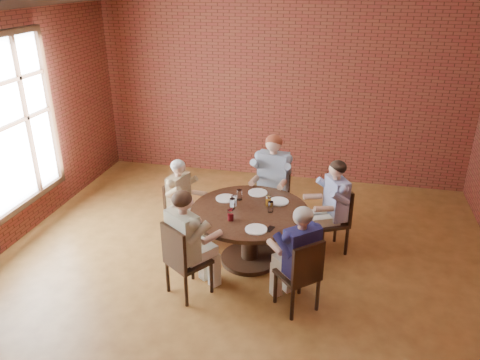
% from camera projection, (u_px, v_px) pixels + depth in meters
% --- Properties ---
extents(floor, '(7.00, 7.00, 0.00)m').
position_uv_depth(floor, '(234.00, 286.00, 5.68)').
color(floor, '#9F6B31').
rests_on(floor, ground).
extents(wall_back, '(7.00, 0.00, 7.00)m').
position_uv_depth(wall_back, '(281.00, 85.00, 8.10)').
color(wall_back, brown).
rests_on(wall_back, ground).
extents(window, '(0.10, 2.16, 2.36)m').
position_uv_depth(window, '(1.00, 129.00, 6.01)').
color(window, white).
rests_on(window, wall_left).
extents(dining_table, '(1.50, 1.50, 0.75)m').
position_uv_depth(dining_table, '(250.00, 225.00, 5.98)').
color(dining_table, black).
rests_on(dining_table, floor).
extents(chair_a, '(0.55, 0.55, 0.92)m').
position_uv_depth(chair_a, '(336.00, 217.00, 6.25)').
color(chair_a, black).
rests_on(chair_a, floor).
extents(diner_a, '(0.79, 0.74, 1.30)m').
position_uv_depth(diner_a, '(331.00, 207.00, 6.17)').
color(diner_a, '#394895').
rests_on(diner_a, floor).
extents(chair_b, '(0.50, 0.50, 0.97)m').
position_uv_depth(chair_b, '(273.00, 190.00, 6.97)').
color(chair_b, black).
rests_on(chair_b, floor).
extents(diner_b, '(0.63, 0.75, 1.39)m').
position_uv_depth(diner_b, '(272.00, 182.00, 6.82)').
color(diner_b, gray).
rests_on(diner_b, floor).
extents(chair_c, '(0.46, 0.46, 0.87)m').
position_uv_depth(chair_c, '(179.00, 209.00, 6.49)').
color(chair_c, black).
rests_on(chair_c, floor).
extents(diner_c, '(0.67, 0.60, 1.22)m').
position_uv_depth(diner_c, '(182.00, 202.00, 6.41)').
color(diner_c, brown).
rests_on(diner_c, floor).
extents(chair_d, '(0.59, 0.59, 0.94)m').
position_uv_depth(chair_d, '(182.00, 258.00, 5.33)').
color(chair_d, black).
rests_on(chair_d, floor).
extents(diner_d, '(0.80, 0.83, 1.33)m').
position_uv_depth(diner_d, '(188.00, 244.00, 5.32)').
color(diner_d, '#BFB096').
rests_on(diner_d, floor).
extents(chair_e, '(0.56, 0.56, 0.91)m').
position_uv_depth(chair_e, '(302.00, 273.00, 5.08)').
color(chair_e, black).
rests_on(chair_e, floor).
extents(diner_e, '(0.77, 0.78, 1.28)m').
position_uv_depth(diner_e, '(298.00, 259.00, 5.09)').
color(diner_e, '#1A1948').
rests_on(diner_e, floor).
extents(plate_a, '(0.26, 0.26, 0.01)m').
position_uv_depth(plate_a, '(279.00, 201.00, 6.09)').
color(plate_a, white).
rests_on(plate_a, dining_table).
extents(plate_b, '(0.26, 0.26, 0.01)m').
position_uv_depth(plate_b, '(258.00, 193.00, 6.34)').
color(plate_b, white).
rests_on(plate_b, dining_table).
extents(plate_c, '(0.26, 0.26, 0.01)m').
position_uv_depth(plate_c, '(226.00, 198.00, 6.18)').
color(plate_c, white).
rests_on(plate_c, dining_table).
extents(plate_d, '(0.26, 0.26, 0.01)m').
position_uv_depth(plate_d, '(256.00, 229.00, 5.43)').
color(plate_d, white).
rests_on(plate_d, dining_table).
extents(glass_a, '(0.07, 0.07, 0.14)m').
position_uv_depth(glass_a, '(271.00, 207.00, 5.82)').
color(glass_a, white).
rests_on(glass_a, dining_table).
extents(glass_b, '(0.07, 0.07, 0.14)m').
position_uv_depth(glass_b, '(268.00, 201.00, 5.98)').
color(glass_b, white).
rests_on(glass_b, dining_table).
extents(glass_c, '(0.07, 0.07, 0.14)m').
position_uv_depth(glass_c, '(239.00, 195.00, 6.13)').
color(glass_c, white).
rests_on(glass_c, dining_table).
extents(glass_d, '(0.07, 0.07, 0.14)m').
position_uv_depth(glass_d, '(234.00, 201.00, 5.97)').
color(glass_d, white).
rests_on(glass_d, dining_table).
extents(glass_e, '(0.07, 0.07, 0.14)m').
position_uv_depth(glass_e, '(232.00, 204.00, 5.89)').
color(glass_e, white).
rests_on(glass_e, dining_table).
extents(glass_f, '(0.07, 0.07, 0.14)m').
position_uv_depth(glass_f, '(230.00, 215.00, 5.62)').
color(glass_f, white).
rests_on(glass_f, dining_table).
extents(smartphone, '(0.11, 0.15, 0.01)m').
position_uv_depth(smartphone, '(270.00, 229.00, 5.45)').
color(smartphone, black).
rests_on(smartphone, dining_table).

